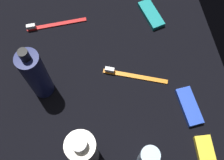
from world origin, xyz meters
TOP-DOWN VIEW (x-y plane):
  - ground_plane at (0.00, 0.00)cm, footprint 84.00×64.00cm
  - lotion_bottle at (1.94, 18.38)cm, footprint 5.55×5.55cm
  - bodywash_bottle at (-17.69, 9.58)cm, footprint 6.55×6.55cm
  - deodorant_stick at (-21.42, -4.64)cm, footprint 4.29×4.29cm
  - toothbrush_red at (22.03, 14.23)cm, footprint 2.00×18.04cm
  - toothbrush_orange at (1.58, -5.66)cm, footprint 7.51×17.25cm
  - snack_bar_yellow at (-23.12, -19.35)cm, footprint 10.64×4.66cm
  - snack_bar_teal at (20.51, -15.62)cm, footprint 11.07×6.46cm
  - snack_bar_blue at (-9.88, -18.82)cm, footprint 10.71×4.90cm

SIDE VIEW (x-z plane):
  - ground_plane at x=0.00cm, z-range -1.20..0.00cm
  - toothbrush_red at x=22.03cm, z-range -0.44..1.66cm
  - toothbrush_orange at x=1.58cm, z-range -0.44..1.66cm
  - snack_bar_yellow at x=-23.12cm, z-range 0.00..1.50cm
  - snack_bar_teal at x=20.51cm, z-range 0.00..1.50cm
  - snack_bar_blue at x=-9.88cm, z-range 0.00..1.50cm
  - deodorant_stick at x=-21.42cm, z-range 0.00..9.87cm
  - bodywash_bottle at x=-17.69cm, z-range -0.81..15.47cm
  - lotion_bottle at x=1.94cm, z-range -1.15..19.05cm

